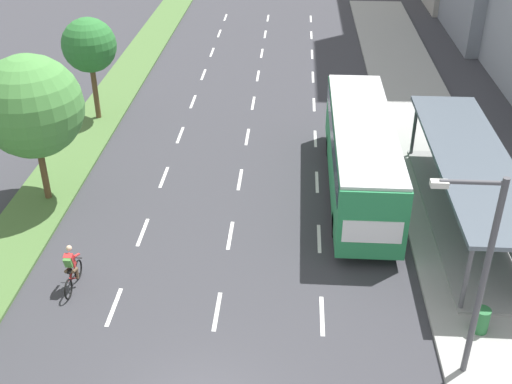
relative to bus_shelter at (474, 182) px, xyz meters
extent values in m
cube|color=#4C7038|center=(-17.83, 9.47, -1.81)|extent=(2.60, 52.00, 0.12)
cube|color=#9E9E99|center=(-0.28, 9.47, -1.79)|extent=(4.50, 52.00, 0.15)
cube|color=white|center=(-13.03, -6.07, -1.86)|extent=(0.14, 1.94, 0.01)
cube|color=white|center=(-13.03, -1.57, -1.86)|extent=(0.14, 1.94, 0.01)
cube|color=white|center=(-13.03, 2.92, -1.86)|extent=(0.14, 1.94, 0.01)
cube|color=white|center=(-13.03, 7.42, -1.86)|extent=(0.14, 1.94, 0.01)
cube|color=white|center=(-13.03, 11.92, -1.86)|extent=(0.14, 1.94, 0.01)
cube|color=white|center=(-13.03, 16.41, -1.86)|extent=(0.14, 1.94, 0.01)
cube|color=white|center=(-13.03, 20.91, -1.86)|extent=(0.14, 1.94, 0.01)
cube|color=white|center=(-13.03, 25.40, -1.86)|extent=(0.14, 1.94, 0.01)
cube|color=white|center=(-13.03, 29.90, -1.86)|extent=(0.14, 1.94, 0.01)
cube|color=white|center=(-9.53, -6.07, -1.86)|extent=(0.14, 1.94, 0.01)
cube|color=white|center=(-9.53, -1.57, -1.86)|extent=(0.14, 1.94, 0.01)
cube|color=white|center=(-9.53, 2.92, -1.86)|extent=(0.14, 1.94, 0.01)
cube|color=white|center=(-9.53, 7.42, -1.86)|extent=(0.14, 1.94, 0.01)
cube|color=white|center=(-9.53, 11.92, -1.86)|extent=(0.14, 1.94, 0.01)
cube|color=white|center=(-9.53, 16.41, -1.86)|extent=(0.14, 1.94, 0.01)
cube|color=white|center=(-9.53, 20.91, -1.86)|extent=(0.14, 1.94, 0.01)
cube|color=white|center=(-9.53, 25.40, -1.86)|extent=(0.14, 1.94, 0.01)
cube|color=white|center=(-9.53, 29.90, -1.86)|extent=(0.14, 1.94, 0.01)
cube|color=white|center=(-6.03, -6.07, -1.86)|extent=(0.14, 1.94, 0.01)
cube|color=white|center=(-6.03, -1.57, -1.86)|extent=(0.14, 1.94, 0.01)
cube|color=white|center=(-6.03, 2.92, -1.86)|extent=(0.14, 1.94, 0.01)
cube|color=white|center=(-6.03, 7.42, -1.86)|extent=(0.14, 1.94, 0.01)
cube|color=white|center=(-6.03, 11.92, -1.86)|extent=(0.14, 1.94, 0.01)
cube|color=white|center=(-6.03, 16.41, -1.86)|extent=(0.14, 1.94, 0.01)
cube|color=white|center=(-6.03, 20.91, -1.86)|extent=(0.14, 1.94, 0.01)
cube|color=white|center=(-6.03, 25.40, -1.86)|extent=(0.14, 1.94, 0.01)
cube|color=white|center=(-6.03, 29.90, -1.86)|extent=(0.14, 1.94, 0.01)
cube|color=gray|center=(-0.28, 0.00, -1.67)|extent=(2.60, 11.74, 0.10)
cylinder|color=#56565B|center=(-1.46, -5.62, -0.32)|extent=(0.16, 0.16, 2.60)
cylinder|color=#56565B|center=(-1.46, 5.62, -0.32)|extent=(0.16, 0.16, 2.60)
cylinder|color=#56565B|center=(0.90, 5.62, -0.32)|extent=(0.16, 0.16, 2.60)
cube|color=gray|center=(0.96, 0.00, -0.32)|extent=(0.10, 11.16, 2.34)
cube|color=#4C5660|center=(-0.28, 0.00, 1.06)|extent=(2.90, 12.14, 0.16)
cube|color=#28844C|center=(-4.28, 2.17, -0.02)|extent=(2.50, 11.20, 2.80)
cube|color=#2D3D4C|center=(-4.28, 2.17, 0.83)|extent=(2.54, 10.30, 0.90)
cube|color=#B7B7B7|center=(-4.28, 2.17, 1.44)|extent=(2.45, 10.98, 0.12)
cube|color=#2D3D4C|center=(-4.28, 7.79, 0.33)|extent=(2.25, 0.06, 1.54)
cube|color=white|center=(-4.28, -3.45, -0.22)|extent=(2.12, 0.04, 0.90)
cylinder|color=black|center=(-5.38, 5.64, -1.37)|extent=(0.30, 1.00, 1.00)
cylinder|color=black|center=(-3.18, 5.64, -1.37)|extent=(0.30, 1.00, 1.00)
cylinder|color=black|center=(-5.38, -1.30, -1.37)|extent=(0.30, 1.00, 1.00)
cylinder|color=black|center=(-3.18, -1.30, -1.37)|extent=(0.30, 1.00, 1.00)
torus|color=black|center=(-14.67, -4.58, -1.51)|extent=(0.06, 0.72, 0.72)
torus|color=black|center=(-14.67, -5.68, -1.51)|extent=(0.06, 0.72, 0.72)
cylinder|color=maroon|center=(-14.67, -5.13, -1.23)|extent=(0.05, 0.94, 0.05)
cylinder|color=maroon|center=(-14.67, -5.23, -1.41)|extent=(0.05, 0.57, 0.42)
cylinder|color=maroon|center=(-14.67, -5.33, -1.21)|extent=(0.04, 0.04, 0.40)
cube|color=black|center=(-14.67, -5.33, -1.01)|extent=(0.12, 0.24, 0.06)
cylinder|color=black|center=(-14.67, -4.63, -0.96)|extent=(0.46, 0.04, 0.04)
cube|color=red|center=(-14.67, -5.15, -0.68)|extent=(0.30, 0.36, 0.59)
cube|color=#4C893D|center=(-14.67, -5.31, -0.66)|extent=(0.26, 0.26, 0.42)
sphere|color=beige|center=(-14.67, -5.03, -0.26)|extent=(0.20, 0.20, 0.20)
cylinder|color=brown|center=(-14.79, -5.18, -1.08)|extent=(0.12, 0.42, 0.25)
cylinder|color=brown|center=(-14.79, -5.01, -1.34)|extent=(0.10, 0.17, 0.41)
cylinder|color=brown|center=(-14.55, -5.18, -1.08)|extent=(0.12, 0.42, 0.25)
cylinder|color=brown|center=(-14.55, -5.01, -1.34)|extent=(0.10, 0.17, 0.41)
cylinder|color=red|center=(-14.84, -4.93, -0.63)|extent=(0.09, 0.47, 0.28)
cylinder|color=red|center=(-14.50, -4.93, -0.63)|extent=(0.09, 0.47, 0.28)
cylinder|color=brown|center=(-17.61, 0.67, -0.43)|extent=(0.28, 0.28, 2.64)
sphere|color=#4C8E42|center=(-17.61, 0.67, 2.46)|extent=(4.17, 4.17, 4.17)
cylinder|color=brown|center=(-17.79, 9.14, -0.26)|extent=(0.28, 0.28, 2.97)
sphere|color=#2D7533|center=(-17.79, 9.14, 2.27)|extent=(2.80, 2.80, 2.80)
cylinder|color=#4C4C51|center=(-1.93, -8.33, 1.53)|extent=(0.18, 0.18, 6.50)
cylinder|color=#4C4C51|center=(-2.73, -8.33, 4.63)|extent=(1.60, 0.12, 0.12)
cube|color=silver|center=(-3.53, -8.33, 4.56)|extent=(0.44, 0.24, 0.16)
cylinder|color=#286B38|center=(-1.08, -6.60, -1.29)|extent=(0.52, 0.52, 0.85)
camera|label=1|loc=(-7.19, -22.28, 12.41)|focal=44.79mm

